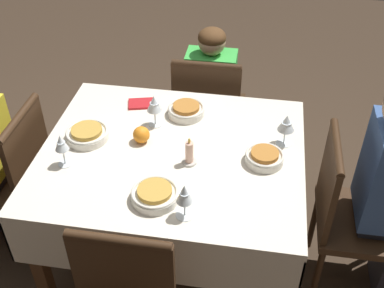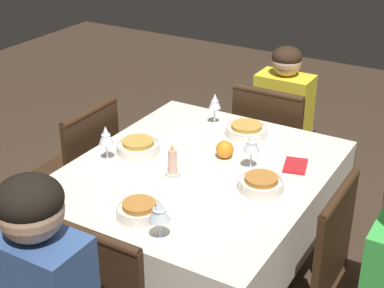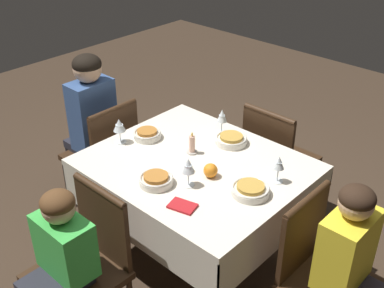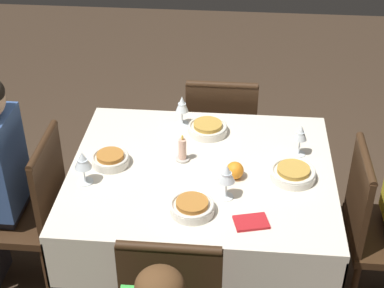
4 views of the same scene
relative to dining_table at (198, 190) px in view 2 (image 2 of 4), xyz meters
The scene contains 15 objects.
dining_table is the anchor object (origin of this frame).
chair_east 0.87m from the dining_table, ahead, with size 0.43×0.43×0.89m.
chair_north 0.78m from the dining_table, 85.24° to the left, with size 0.43×0.43×0.89m.
person_child_yellow 1.02m from the dining_table, ahead, with size 0.33×0.30×1.06m.
bowl_west 0.44m from the dining_table, behind, with size 0.17×0.17×0.06m.
wine_glass_west 0.57m from the dining_table, 164.51° to the right, with size 0.08×0.08×0.16m.
bowl_east 0.43m from the dining_table, ahead, with size 0.20×0.20×0.06m.
wine_glass_east 0.52m from the dining_table, 19.89° to the left, with size 0.06×0.06×0.16m.
bowl_south 0.33m from the dining_table, 93.07° to the right, with size 0.19×0.19×0.06m.
wine_glass_south 0.31m from the dining_table, 58.01° to the right, with size 0.07×0.07×0.17m.
bowl_north 0.34m from the dining_table, 88.61° to the left, with size 0.20×0.20×0.06m.
wine_glass_north 0.46m from the dining_table, 108.43° to the left, with size 0.07×0.07×0.16m.
candle_centerpiece 0.19m from the dining_table, 144.32° to the left, with size 0.07×0.07×0.14m.
orange_fruit 0.21m from the dining_table, 17.74° to the right, with size 0.08×0.08×0.08m, color orange.
napkin_red_folded 0.43m from the dining_table, 56.98° to the right, with size 0.16×0.13×0.01m.
Camera 2 is at (-1.90, -1.09, 1.97)m, focal length 55.00 mm.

